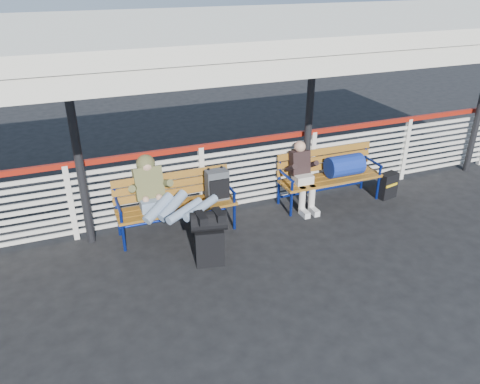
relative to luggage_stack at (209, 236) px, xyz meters
name	(u,v)px	position (x,y,z in m)	size (l,w,h in m)	color
ground	(246,280)	(0.32, -0.55, -0.44)	(60.00, 60.00, 0.00)	black
fence	(202,179)	(0.32, 1.35, 0.22)	(12.08, 0.08, 1.24)	silver
canopy	(220,30)	(0.32, 0.32, 2.60)	(12.60, 3.60, 3.16)	silver
luggage_stack	(209,236)	(0.00, 0.00, 0.00)	(0.53, 0.37, 0.80)	black
bench_left	(189,194)	(0.01, 1.03, 0.16)	(1.80, 0.56, 0.94)	#A56C20
bench_right	(337,168)	(2.66, 1.05, 0.17)	(1.80, 0.56, 0.92)	#A56C20
traveler_man	(171,202)	(-0.35, 0.69, 0.26)	(0.94, 1.64, 0.77)	#8099AD
companion_person	(302,175)	(1.97, 1.02, 0.16)	(0.32, 0.66, 1.15)	beige
suitcase_side	(388,185)	(3.57, 0.80, -0.21)	(0.36, 0.27, 0.46)	black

